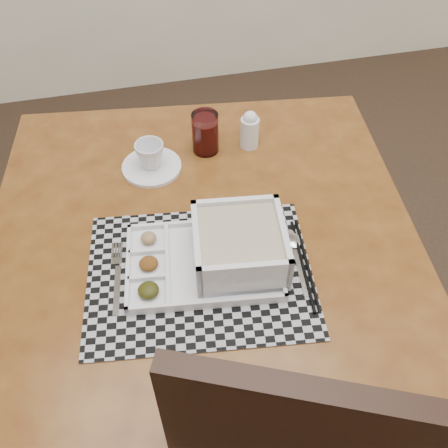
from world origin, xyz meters
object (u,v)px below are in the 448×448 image
Objects in this scene: cup at (150,155)px; serving_tray at (230,250)px; juice_glass at (205,134)px; creamer_bottle at (250,130)px; dining_table at (203,249)px.

serving_tray is at bearing -49.78° from cup.
serving_tray is at bearing -94.08° from juice_glass.
juice_glass reaches higher than creamer_bottle.
dining_table is 0.27m from cup.
creamer_bottle is (0.18, 0.26, 0.12)m from dining_table.
cup is (-0.08, 0.23, 0.12)m from dining_table.
serving_tray is 4.87× the size of cup.
creamer_bottle is at bearing -4.30° from juice_glass.
cup is at bearing -164.59° from juice_glass.
creamer_bottle is at bearing 55.31° from dining_table.
cup is at bearing 109.73° from serving_tray.
serving_tray is 0.38m from juice_glass.
juice_glass is (0.03, 0.38, 0.01)m from serving_tray.
creamer_bottle is (0.14, 0.37, 0.01)m from serving_tray.
dining_table is 10.12× the size of creamer_bottle.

